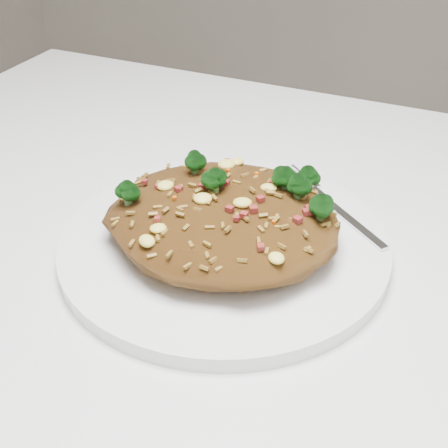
{
  "coord_description": "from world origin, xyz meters",
  "views": [
    {
      "loc": [
        0.06,
        -0.4,
        1.08
      ],
      "look_at": [
        -0.12,
        0.01,
        0.78
      ],
      "focal_mm": 50.0,
      "sensor_mm": 36.0,
      "label": 1
    }
  ],
  "objects_px": {
    "fried_rice": "(225,211)",
    "fork": "(335,208)",
    "plate": "(224,245)",
    "dining_table": "(340,372)"
  },
  "relations": [
    {
      "from": "plate",
      "to": "fork",
      "type": "xyz_separation_m",
      "value": [
        0.08,
        0.09,
        0.01
      ]
    },
    {
      "from": "plate",
      "to": "fried_rice",
      "type": "bearing_deg",
      "value": 59.0
    },
    {
      "from": "fork",
      "to": "plate",
      "type": "bearing_deg",
      "value": -93.01
    },
    {
      "from": "fried_rice",
      "to": "dining_table",
      "type": "bearing_deg",
      "value": -6.28
    },
    {
      "from": "dining_table",
      "to": "fried_rice",
      "type": "distance_m",
      "value": 0.18
    },
    {
      "from": "dining_table",
      "to": "plate",
      "type": "height_order",
      "value": "plate"
    },
    {
      "from": "fork",
      "to": "fried_rice",
      "type": "bearing_deg",
      "value": -93.09
    },
    {
      "from": "fried_rice",
      "to": "fork",
      "type": "bearing_deg",
      "value": 48.1
    },
    {
      "from": "dining_table",
      "to": "fried_rice",
      "type": "xyz_separation_m",
      "value": [
        -0.12,
        0.01,
        0.13
      ]
    },
    {
      "from": "dining_table",
      "to": "plate",
      "type": "xyz_separation_m",
      "value": [
        -0.12,
        0.01,
        0.1
      ]
    }
  ]
}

